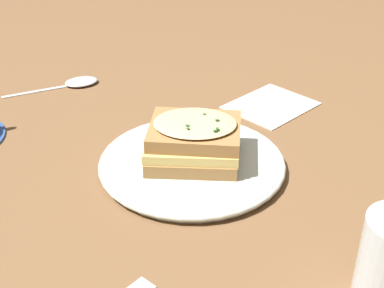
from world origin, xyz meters
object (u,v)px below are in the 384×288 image
napkin (271,105)px  dinner_plate (192,163)px  sandwich (193,141)px  spoon (76,83)px

napkin → dinner_plate: bearing=5.6°
dinner_plate → sandwich: 0.03m
sandwich → spoon: 0.36m
dinner_plate → napkin: dinner_plate is taller
dinner_plate → napkin: bearing=-174.4°
dinner_plate → spoon: 0.35m
spoon → napkin: size_ratio=1.23×
napkin → spoon: bearing=-63.6°
dinner_plate → sandwich: sandwich is taller
sandwich → spoon: (-0.07, -0.35, -0.04)m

